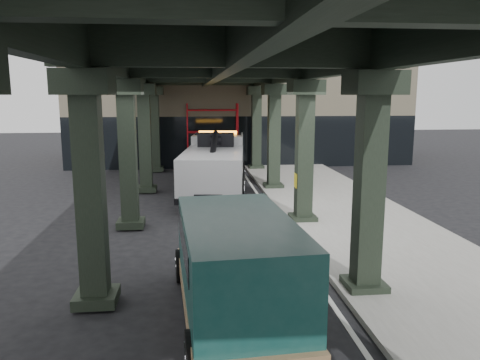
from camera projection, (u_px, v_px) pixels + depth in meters
ground at (235, 243)px, 14.42m from camera, size 90.00×90.00×0.00m
sidewalk at (354, 220)px, 16.83m from camera, size 5.00×40.00×0.15m
lane_stripe at (278, 224)px, 16.55m from camera, size 0.12×38.00×0.01m
viaduct at (217, 65)px, 15.36m from camera, size 7.40×32.00×6.40m
building at (237, 102)px, 33.48m from camera, size 22.00×10.00×8.00m
scaffolding at (212, 135)px, 28.37m from camera, size 3.08×0.88×4.00m
tow_truck at (216, 163)px, 21.53m from camera, size 3.43×9.02×2.89m
towed_van at (235, 265)px, 9.20m from camera, size 2.51×5.60×2.22m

